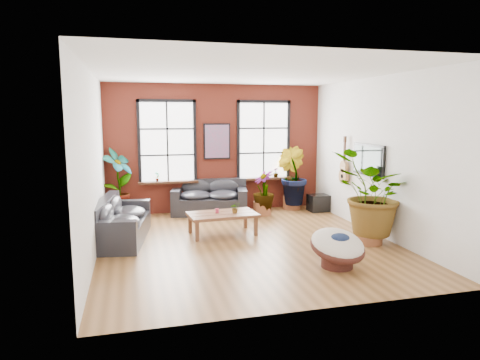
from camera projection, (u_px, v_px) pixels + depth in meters
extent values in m
cube|color=brown|center=(247.00, 243.00, 8.98)|extent=(6.00, 6.50, 0.02)
cube|color=white|center=(247.00, 72.00, 8.46)|extent=(6.00, 6.50, 0.02)
cube|color=#511A13|center=(216.00, 148.00, 11.85)|extent=(6.00, 0.02, 3.50)
cube|color=silver|center=(312.00, 185.00, 5.60)|extent=(6.00, 0.02, 3.50)
cube|color=silver|center=(92.00, 164.00, 7.99)|extent=(0.02, 6.50, 3.50)
cube|color=silver|center=(378.00, 157.00, 9.45)|extent=(0.02, 6.50, 3.50)
cube|color=white|center=(167.00, 142.00, 11.43)|extent=(1.40, 0.02, 2.10)
cube|color=black|center=(169.00, 182.00, 11.53)|extent=(1.60, 0.22, 0.06)
cube|color=white|center=(264.00, 141.00, 12.09)|extent=(1.40, 0.02, 2.10)
cube|color=black|center=(264.00, 179.00, 12.18)|extent=(1.60, 0.22, 0.06)
cube|color=black|center=(210.00, 205.00, 11.64)|extent=(2.17, 1.38, 0.46)
cube|color=black|center=(210.00, 187.00, 11.94)|extent=(2.01, 0.66, 0.47)
cube|color=black|center=(177.00, 193.00, 11.56)|extent=(0.44, 1.00, 0.24)
cube|color=black|center=(242.00, 193.00, 11.62)|extent=(0.44, 1.00, 0.24)
ellipsoid|color=black|center=(195.00, 195.00, 11.53)|extent=(1.00, 0.98, 0.26)
ellipsoid|color=black|center=(196.00, 187.00, 11.78)|extent=(0.88, 0.43, 0.45)
ellipsoid|color=black|center=(224.00, 195.00, 11.55)|extent=(1.00, 0.98, 0.26)
ellipsoid|color=black|center=(224.00, 187.00, 11.81)|extent=(0.88, 0.43, 0.45)
cube|color=black|center=(122.00, 230.00, 9.15)|extent=(1.29, 2.38, 0.44)
cube|color=black|center=(104.00, 210.00, 9.05)|extent=(0.59, 2.27, 0.45)
cube|color=black|center=(112.00, 227.00, 8.10)|extent=(0.97, 0.38, 0.23)
cube|color=black|center=(129.00, 205.00, 10.10)|extent=(0.97, 0.38, 0.23)
ellipsoid|color=black|center=(120.00, 222.00, 8.67)|extent=(0.94, 1.10, 0.25)
ellipsoid|color=black|center=(106.00, 215.00, 8.62)|extent=(0.41, 1.02, 0.43)
ellipsoid|color=black|center=(128.00, 212.00, 9.55)|extent=(0.94, 1.10, 0.25)
ellipsoid|color=black|center=(115.00, 206.00, 9.50)|extent=(0.41, 1.02, 0.43)
cube|color=brown|center=(222.00, 214.00, 9.58)|extent=(1.58, 0.99, 0.06)
cube|color=black|center=(224.00, 214.00, 9.44)|extent=(1.51, 0.13, 0.00)
cube|color=black|center=(221.00, 212.00, 9.71)|extent=(1.51, 0.13, 0.00)
cube|color=brown|center=(197.00, 231.00, 9.08)|extent=(0.08, 0.08, 0.42)
cube|color=brown|center=(256.00, 226.00, 9.51)|extent=(0.08, 0.08, 0.42)
cube|color=brown|center=(190.00, 224.00, 9.72)|extent=(0.08, 0.08, 0.42)
cube|color=brown|center=(245.00, 219.00, 10.15)|extent=(0.08, 0.08, 0.42)
cylinder|color=#BF2F4C|center=(217.00, 211.00, 9.58)|extent=(0.09, 0.09, 0.10)
cylinder|color=#441F18|center=(337.00, 261.00, 7.53)|extent=(0.62, 0.62, 0.22)
torus|color=#441F18|center=(338.00, 247.00, 7.50)|extent=(1.08, 1.08, 0.44)
ellipsoid|color=beige|center=(338.00, 244.00, 7.49)|extent=(1.05, 1.09, 0.60)
ellipsoid|color=#141F3E|center=(339.00, 238.00, 7.43)|extent=(0.41, 0.34, 0.17)
cube|color=black|center=(217.00, 141.00, 11.75)|extent=(0.74, 0.04, 0.98)
cube|color=#0C7F8C|center=(217.00, 141.00, 11.72)|extent=(0.66, 0.02, 0.90)
cube|color=black|center=(368.00, 160.00, 9.74)|extent=(0.06, 1.25, 0.72)
cube|color=black|center=(367.00, 160.00, 9.73)|extent=(0.01, 1.15, 0.62)
cylinder|color=#B27F4C|center=(344.00, 176.00, 10.81)|extent=(0.09, 0.38, 0.38)
cylinder|color=#B27F4C|center=(344.00, 166.00, 10.78)|extent=(0.09, 0.30, 0.30)
cylinder|color=black|center=(343.00, 176.00, 10.81)|extent=(0.09, 0.11, 0.11)
cube|color=black|center=(345.00, 152.00, 10.72)|extent=(0.04, 0.05, 0.55)
cube|color=black|center=(345.00, 139.00, 10.67)|extent=(0.06, 0.06, 0.14)
cube|color=black|center=(319.00, 203.00, 11.95)|extent=(0.56, 0.47, 0.46)
cylinder|color=brown|center=(120.00, 212.00, 11.12)|extent=(0.61, 0.61, 0.36)
cylinder|color=brown|center=(292.00, 202.00, 12.24)|extent=(0.56, 0.56, 0.38)
cylinder|color=brown|center=(369.00, 234.00, 8.91)|extent=(0.70, 0.70, 0.40)
cylinder|color=brown|center=(262.00, 208.00, 11.51)|extent=(0.60, 0.60, 0.36)
imported|color=#12451A|center=(118.00, 180.00, 11.01)|extent=(1.05, 1.06, 1.69)
imported|color=#12451A|center=(292.00, 175.00, 12.09)|extent=(1.07, 1.14, 1.65)
imported|color=#12451A|center=(373.00, 194.00, 8.79)|extent=(2.09, 2.01, 1.78)
imported|color=#12451A|center=(264.00, 190.00, 11.42)|extent=(0.72, 0.72, 1.06)
imported|color=#12451A|center=(235.00, 208.00, 9.56)|extent=(0.22, 0.19, 0.24)
imported|color=#12451A|center=(157.00, 177.00, 11.43)|extent=(0.17, 0.17, 0.27)
imported|color=#12451A|center=(276.00, 173.00, 12.24)|extent=(0.19, 0.19, 0.27)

